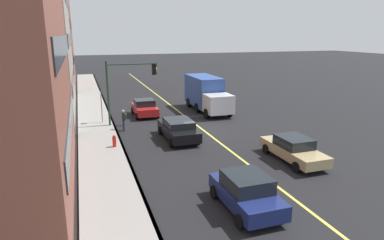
{
  "coord_description": "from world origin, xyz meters",
  "views": [
    {
      "loc": [
        -23.4,
        8.76,
        7.3
      ],
      "look_at": [
        -2.8,
        1.83,
        1.64
      ],
      "focal_mm": 31.1,
      "sensor_mm": 36.0,
      "label": 1
    }
  ],
  "objects_px": {
    "car_navy": "(246,192)",
    "car_tan": "(293,149)",
    "pedestrian_with_backpack": "(124,119)",
    "street_sign_post": "(101,105)",
    "truck_blue": "(206,93)",
    "car_red": "(145,108)",
    "car_black": "(178,129)",
    "fire_hydrant": "(114,142)",
    "traffic_light_mast": "(128,81)"
  },
  "relations": [
    {
      "from": "car_navy",
      "to": "car_tan",
      "type": "relative_size",
      "value": 0.83
    },
    {
      "from": "pedestrian_with_backpack",
      "to": "street_sign_post",
      "type": "height_order",
      "value": "street_sign_post"
    },
    {
      "from": "car_navy",
      "to": "pedestrian_with_backpack",
      "type": "relative_size",
      "value": 2.36
    },
    {
      "from": "car_tan",
      "to": "truck_blue",
      "type": "relative_size",
      "value": 0.63
    },
    {
      "from": "car_navy",
      "to": "car_red",
      "type": "bearing_deg",
      "value": 3.05
    },
    {
      "from": "car_red",
      "to": "car_tan",
      "type": "bearing_deg",
      "value": -155.71
    },
    {
      "from": "car_black",
      "to": "pedestrian_with_backpack",
      "type": "height_order",
      "value": "pedestrian_with_backpack"
    },
    {
      "from": "car_navy",
      "to": "street_sign_post",
      "type": "distance_m",
      "value": 16.94
    },
    {
      "from": "pedestrian_with_backpack",
      "to": "car_tan",
      "type": "bearing_deg",
      "value": -137.67
    },
    {
      "from": "car_red",
      "to": "truck_blue",
      "type": "xyz_separation_m",
      "value": [
        0.31,
        -6.11,
        0.95
      ]
    },
    {
      "from": "car_navy",
      "to": "truck_blue",
      "type": "distance_m",
      "value": 18.98
    },
    {
      "from": "car_navy",
      "to": "car_tan",
      "type": "bearing_deg",
      "value": -51.77
    },
    {
      "from": "car_tan",
      "to": "fire_hydrant",
      "type": "xyz_separation_m",
      "value": [
        5.47,
        9.79,
        -0.26
      ]
    },
    {
      "from": "pedestrian_with_backpack",
      "to": "traffic_light_mast",
      "type": "bearing_deg",
      "value": -24.32
    },
    {
      "from": "truck_blue",
      "to": "car_red",
      "type": "bearing_deg",
      "value": 92.86
    },
    {
      "from": "traffic_light_mast",
      "to": "fire_hydrant",
      "type": "bearing_deg",
      "value": 161.8
    },
    {
      "from": "car_red",
      "to": "pedestrian_with_backpack",
      "type": "relative_size",
      "value": 2.3
    },
    {
      "from": "car_navy",
      "to": "car_tan",
      "type": "distance_m",
      "value": 6.71
    },
    {
      "from": "car_tan",
      "to": "traffic_light_mast",
      "type": "bearing_deg",
      "value": 36.09
    },
    {
      "from": "fire_hydrant",
      "to": "car_navy",
      "type": "bearing_deg",
      "value": -154.81
    },
    {
      "from": "car_red",
      "to": "fire_hydrant",
      "type": "xyz_separation_m",
      "value": [
        -8.32,
        3.57,
        -0.29
      ]
    },
    {
      "from": "car_black",
      "to": "car_red",
      "type": "height_order",
      "value": "car_red"
    },
    {
      "from": "fire_hydrant",
      "to": "car_red",
      "type": "bearing_deg",
      "value": -23.21
    },
    {
      "from": "car_tan",
      "to": "truck_blue",
      "type": "height_order",
      "value": "truck_blue"
    },
    {
      "from": "car_navy",
      "to": "traffic_light_mast",
      "type": "relative_size",
      "value": 0.75
    },
    {
      "from": "street_sign_post",
      "to": "fire_hydrant",
      "type": "distance_m",
      "value": 6.71
    },
    {
      "from": "traffic_light_mast",
      "to": "car_tan",
      "type": "bearing_deg",
      "value": -143.91
    },
    {
      "from": "street_sign_post",
      "to": "fire_hydrant",
      "type": "xyz_separation_m",
      "value": [
        -6.6,
        -0.3,
        -1.17
      ]
    },
    {
      "from": "pedestrian_with_backpack",
      "to": "street_sign_post",
      "type": "xyz_separation_m",
      "value": [
        2.57,
        1.45,
        0.67
      ]
    },
    {
      "from": "car_black",
      "to": "car_red",
      "type": "xyz_separation_m",
      "value": [
        7.66,
        0.96,
        -0.0
      ]
    },
    {
      "from": "street_sign_post",
      "to": "pedestrian_with_backpack",
      "type": "bearing_deg",
      "value": -150.62
    },
    {
      "from": "car_red",
      "to": "traffic_light_mast",
      "type": "xyz_separation_m",
      "value": [
        -2.83,
        1.76,
        2.88
      ]
    },
    {
      "from": "car_navy",
      "to": "traffic_light_mast",
      "type": "distance_m",
      "value": 15.61
    },
    {
      "from": "car_black",
      "to": "car_red",
      "type": "relative_size",
      "value": 1.22
    },
    {
      "from": "car_navy",
      "to": "traffic_light_mast",
      "type": "height_order",
      "value": "traffic_light_mast"
    },
    {
      "from": "traffic_light_mast",
      "to": "pedestrian_with_backpack",
      "type": "bearing_deg",
      "value": 155.68
    },
    {
      "from": "pedestrian_with_backpack",
      "to": "fire_hydrant",
      "type": "distance_m",
      "value": 4.21
    },
    {
      "from": "car_black",
      "to": "fire_hydrant",
      "type": "height_order",
      "value": "car_black"
    },
    {
      "from": "car_black",
      "to": "pedestrian_with_backpack",
      "type": "xyz_separation_m",
      "value": [
        3.36,
        3.39,
        0.21
      ]
    },
    {
      "from": "car_tan",
      "to": "car_red",
      "type": "bearing_deg",
      "value": 24.29
    },
    {
      "from": "car_navy",
      "to": "car_tan",
      "type": "xyz_separation_m",
      "value": [
        4.15,
        -5.27,
        -0.07
      ]
    },
    {
      "from": "car_red",
      "to": "street_sign_post",
      "type": "relative_size",
      "value": 1.38
    },
    {
      "from": "truck_blue",
      "to": "street_sign_post",
      "type": "relative_size",
      "value": 2.68
    },
    {
      "from": "street_sign_post",
      "to": "fire_hydrant",
      "type": "bearing_deg",
      "value": -177.35
    },
    {
      "from": "fire_hydrant",
      "to": "car_black",
      "type": "bearing_deg",
      "value": -81.7
    },
    {
      "from": "car_tan",
      "to": "car_red",
      "type": "height_order",
      "value": "car_red"
    },
    {
      "from": "truck_blue",
      "to": "traffic_light_mast",
      "type": "distance_m",
      "value": 8.7
    },
    {
      "from": "car_black",
      "to": "traffic_light_mast",
      "type": "xyz_separation_m",
      "value": [
        4.83,
        2.73,
        2.88
      ]
    },
    {
      "from": "car_tan",
      "to": "traffic_light_mast",
      "type": "relative_size",
      "value": 0.9
    },
    {
      "from": "car_black",
      "to": "car_navy",
      "type": "xyz_separation_m",
      "value": [
        -10.28,
        0.01,
        0.04
      ]
    }
  ]
}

